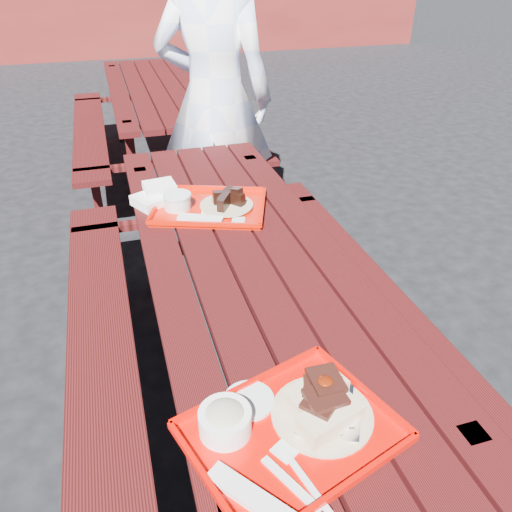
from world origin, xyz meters
name	(u,v)px	position (x,y,z in m)	size (l,w,h in m)	color
ground	(247,391)	(0.00, 0.00, 0.00)	(60.00, 60.00, 0.00)	black
picnic_table_near	(245,292)	(0.00, 0.00, 0.56)	(1.41, 2.40, 0.75)	#440D0F
picnic_table_far	(157,109)	(0.00, 2.80, 0.56)	(1.41, 2.40, 0.75)	#440D0F
near_tray	(286,420)	(-0.13, -0.82, 0.79)	(0.56, 0.49, 0.15)	#DB0801
far_tray	(208,205)	(-0.06, 0.39, 0.77)	(0.58, 0.51, 0.08)	red
white_cloth	(158,195)	(-0.26, 0.53, 0.78)	(0.24, 0.22, 0.08)	white
person	(215,100)	(0.21, 1.41, 0.96)	(0.70, 0.46, 1.92)	#C3D4FF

